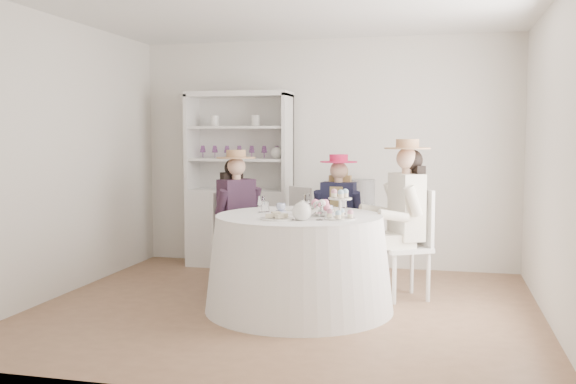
# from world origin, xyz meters

# --- Properties ---
(ground) EXTENTS (4.50, 4.50, 0.00)m
(ground) POSITION_xyz_m (0.00, 0.00, 0.00)
(ground) COLOR brown
(ground) RESTS_ON ground
(ceiling) EXTENTS (4.50, 4.50, 0.00)m
(ceiling) POSITION_xyz_m (0.00, 0.00, 2.70)
(ceiling) COLOR white
(ceiling) RESTS_ON wall_back
(wall_back) EXTENTS (4.50, 0.00, 4.50)m
(wall_back) POSITION_xyz_m (0.00, 2.00, 1.35)
(wall_back) COLOR silver
(wall_back) RESTS_ON ground
(wall_front) EXTENTS (4.50, 0.00, 4.50)m
(wall_front) POSITION_xyz_m (0.00, -2.00, 1.35)
(wall_front) COLOR silver
(wall_front) RESTS_ON ground
(wall_left) EXTENTS (0.00, 4.50, 4.50)m
(wall_left) POSITION_xyz_m (-2.25, 0.00, 1.35)
(wall_left) COLOR silver
(wall_left) RESTS_ON ground
(wall_right) EXTENTS (0.00, 4.50, 4.50)m
(wall_right) POSITION_xyz_m (2.25, 0.00, 1.35)
(wall_right) COLOR silver
(wall_right) RESTS_ON ground
(tea_table) EXTENTS (1.69, 1.69, 0.86)m
(tea_table) POSITION_xyz_m (0.13, -0.00, 0.43)
(tea_table) COLOR white
(tea_table) RESTS_ON ground
(hutch) EXTENTS (1.31, 0.68, 2.08)m
(hutch) POSITION_xyz_m (-0.99, 1.74, 0.74)
(hutch) COLOR silver
(hutch) RESTS_ON ground
(side_table) EXTENTS (0.60, 0.60, 0.75)m
(side_table) POSITION_xyz_m (0.47, 1.75, 0.37)
(side_table) COLOR silver
(side_table) RESTS_ON ground
(hatbox) EXTENTS (0.35, 0.35, 0.31)m
(hatbox) POSITION_xyz_m (0.47, 1.75, 0.90)
(hatbox) COLOR black
(hatbox) RESTS_ON side_table
(guest_left) EXTENTS (0.61, 0.58, 1.42)m
(guest_left) POSITION_xyz_m (-0.68, 0.70, 0.80)
(guest_left) COLOR silver
(guest_left) RESTS_ON ground
(guest_mid) EXTENTS (0.50, 0.52, 1.37)m
(guest_mid) POSITION_xyz_m (0.31, 1.06, 0.77)
(guest_mid) COLOR silver
(guest_mid) RESTS_ON ground
(guest_right) EXTENTS (0.65, 0.59, 1.53)m
(guest_right) POSITION_xyz_m (1.01, 0.60, 0.86)
(guest_right) COLOR silver
(guest_right) RESTS_ON ground
(spare_chair) EXTENTS (0.58, 0.58, 0.99)m
(spare_chair) POSITION_xyz_m (-0.11, 1.50, 0.53)
(spare_chair) COLOR silver
(spare_chair) RESTS_ON ground
(teacup_a) EXTENTS (0.09, 0.09, 0.07)m
(teacup_a) POSITION_xyz_m (-0.09, 0.20, 0.89)
(teacup_a) COLOR white
(teacup_a) RESTS_ON tea_table
(teacup_b) EXTENTS (0.09, 0.09, 0.07)m
(teacup_b) POSITION_xyz_m (0.11, 0.26, 0.89)
(teacup_b) COLOR white
(teacup_b) RESTS_ON tea_table
(teacup_c) EXTENTS (0.11, 0.11, 0.07)m
(teacup_c) POSITION_xyz_m (0.37, 0.13, 0.89)
(teacup_c) COLOR white
(teacup_c) RESTS_ON tea_table
(flower_bowl) EXTENTS (0.25, 0.25, 0.05)m
(flower_bowl) POSITION_xyz_m (0.35, -0.04, 0.88)
(flower_bowl) COLOR white
(flower_bowl) RESTS_ON tea_table
(flower_arrangement) EXTENTS (0.18, 0.19, 0.07)m
(flower_arrangement) POSITION_xyz_m (0.32, -0.02, 0.94)
(flower_arrangement) COLOR pink
(flower_arrangement) RESTS_ON tea_table
(table_teapot) EXTENTS (0.23, 0.16, 0.17)m
(table_teapot) POSITION_xyz_m (0.23, -0.36, 0.93)
(table_teapot) COLOR white
(table_teapot) RESTS_ON tea_table
(sandwich_plate) EXTENTS (0.29, 0.29, 0.06)m
(sandwich_plate) POSITION_xyz_m (0.01, -0.36, 0.87)
(sandwich_plate) COLOR white
(sandwich_plate) RESTS_ON tea_table
(cupcake_stand) EXTENTS (0.26, 0.26, 0.25)m
(cupcake_stand) POSITION_xyz_m (0.53, -0.22, 0.95)
(cupcake_stand) COLOR white
(cupcake_stand) RESTS_ON tea_table
(stemware_set) EXTENTS (0.83, 0.80, 0.15)m
(stemware_set) POSITION_xyz_m (0.13, -0.00, 0.93)
(stemware_set) COLOR white
(stemware_set) RESTS_ON tea_table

